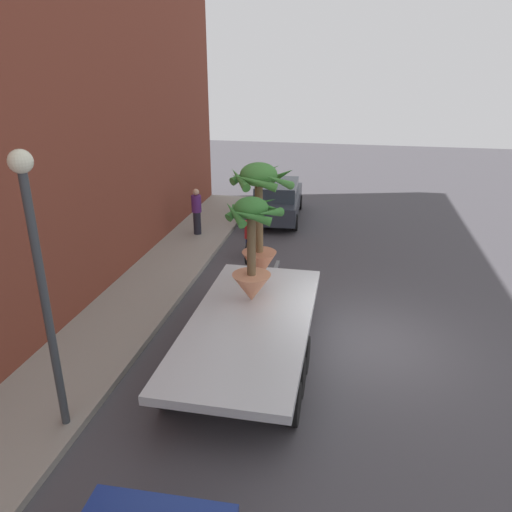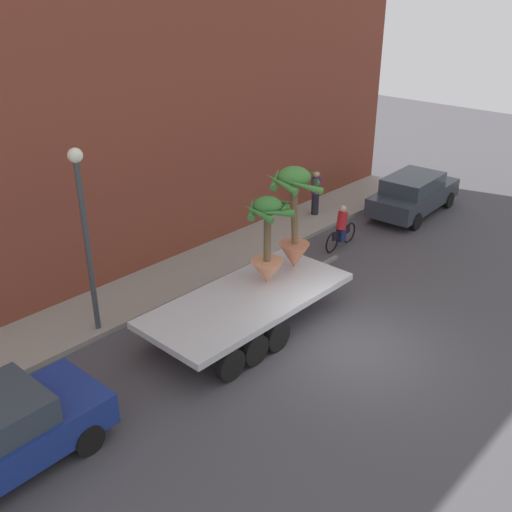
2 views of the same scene
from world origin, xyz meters
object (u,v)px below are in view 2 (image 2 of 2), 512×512
Objects in this scene: pedestrian_near_gate at (316,192)px; street_lamp at (84,219)px; flatbed_trailer at (242,307)px; potted_palm_rear at (295,214)px; potted_palm_middle at (268,241)px; cyclist at (341,229)px; parked_car at (414,193)px.

pedestrian_near_gate is 10.60m from street_lamp.
potted_palm_rear is at bearing 4.74° from flatbed_trailer.
potted_palm_middle reaches higher than pedestrian_near_gate.
street_lamp is at bearing -175.49° from pedestrian_near_gate.
street_lamp is (-4.89, 2.57, 0.61)m from potted_palm_rear.
cyclist is at bearing -9.65° from street_lamp.
street_lamp is (-3.74, 2.62, 1.02)m from potted_palm_middle.
pedestrian_near_gate is at bearing 27.48° from potted_palm_middle.
potted_palm_rear reaches higher than pedestrian_near_gate.
pedestrian_near_gate is 0.35× the size of street_lamp.
cyclist is at bearing 15.30° from potted_palm_rear.
street_lamp reaches higher than cyclist.
potted_palm_rear is 1.62× the size of cyclist.
potted_palm_rear is 1.75× the size of pedestrian_near_gate.
potted_palm_middle is 1.44× the size of pedestrian_near_gate.
street_lamp is at bearing 170.35° from cyclist.
potted_palm_rear is (2.30, 0.19, 1.84)m from flatbed_trailer.
cyclist is (6.21, 1.26, -0.10)m from flatbed_trailer.
pedestrian_near_gate is (-2.94, 2.54, 0.21)m from parked_car.
potted_palm_rear is at bearing -164.70° from cyclist.
flatbed_trailer is at bearing -173.04° from potted_palm_middle.
potted_palm_middle is 1.33× the size of cyclist.
potted_palm_rear is 6.61m from pedestrian_near_gate.
flatbed_trailer is 4.51m from street_lamp.
potted_palm_middle reaches higher than flatbed_trailer.
cyclist is at bearing 12.48° from potted_palm_middle.
parked_car is at bearing 5.38° from potted_palm_middle.
parked_car is (8.39, 0.85, -1.79)m from potted_palm_rear.
street_lamp is (-13.28, 1.72, 2.40)m from parked_car.
street_lamp is at bearing 144.98° from potted_palm_middle.
potted_palm_middle reaches higher than cyclist.
pedestrian_near_gate reaches higher than parked_car.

